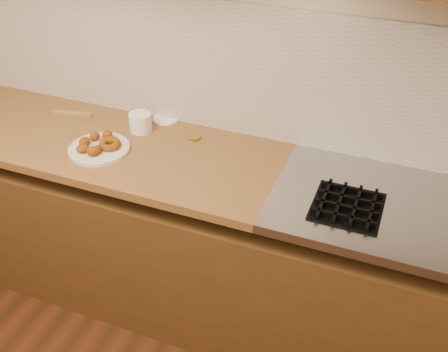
{
  "coord_description": "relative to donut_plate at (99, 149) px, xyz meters",
  "views": [
    {
      "loc": [
        0.94,
        -0.01,
        2.14
      ],
      "look_at": [
        0.31,
        1.59,
        0.93
      ],
      "focal_mm": 42.0,
      "sensor_mm": 36.0,
      "label": 1
    }
  ],
  "objects": [
    {
      "name": "stovetop",
      "position": [
        1.44,
        0.08,
        -0.03
      ],
      "size": [
        1.3,
        0.62,
        0.04
      ],
      "primitive_type": "cube",
      "color": "#9EA0A5",
      "rests_on": "base_cabinet"
    },
    {
      "name": "fried_dough_chunks",
      "position": [
        -0.02,
        -0.01,
        0.03
      ],
      "size": [
        0.14,
        0.2,
        0.04
      ],
      "color": "brown",
      "rests_on": "donut_plate"
    },
    {
      "name": "donut_plate",
      "position": [
        0.0,
        0.0,
        0.0
      ],
      "size": [
        0.27,
        0.27,
        0.02
      ],
      "primitive_type": "cylinder",
      "color": "beige",
      "rests_on": "butcher_block"
    },
    {
      "name": "burner_grates",
      "position": [
        1.42,
        0.0,
        0.0
      ],
      "size": [
        0.91,
        0.26,
        0.03
      ],
      "color": "black",
      "rests_on": "stovetop"
    },
    {
      "name": "ring_donut",
      "position": [
        0.04,
        0.02,
        0.02
      ],
      "size": [
        0.14,
        0.14,
        0.04
      ],
      "primitive_type": "torus",
      "rotation": [
        0.1,
        0.0,
        0.65
      ],
      "color": "brown",
      "rests_on": "donut_plate"
    },
    {
      "name": "wall_back",
      "position": [
        0.29,
        0.39,
        0.44
      ],
      "size": [
        4.0,
        0.02,
        2.7
      ],
      "primitive_type": "cube",
      "color": "beige",
      "rests_on": "ground"
    },
    {
      "name": "wooden_utensil",
      "position": [
        -0.3,
        0.23,
        0.0
      ],
      "size": [
        0.2,
        0.06,
        0.02
      ],
      "primitive_type": "cube",
      "rotation": [
        0.0,
        0.0,
        0.18
      ],
      "color": "olive",
      "rests_on": "butcher_block"
    },
    {
      "name": "butcher_block",
      "position": [
        -0.36,
        0.08,
        -0.03
      ],
      "size": [
        2.3,
        0.62,
        0.04
      ],
      "primitive_type": "cube",
      "color": "olive",
      "rests_on": "base_cabinet"
    },
    {
      "name": "base_cabinet",
      "position": [
        0.29,
        0.08,
        -0.52
      ],
      "size": [
        3.6,
        0.6,
        0.77
      ],
      "primitive_type": "cube",
      "color": "#573713",
      "rests_on": "floor"
    },
    {
      "name": "tub_lid",
      "position": [
        0.15,
        0.36,
        -0.0
      ],
      "size": [
        0.16,
        0.16,
        0.01
      ],
      "primitive_type": "cylinder",
      "rotation": [
        0.0,
        0.0,
        0.39
      ],
      "color": "white",
      "rests_on": "butcher_block"
    },
    {
      "name": "backsplash",
      "position": [
        0.29,
        0.38,
        0.29
      ],
      "size": [
        3.6,
        0.02,
        0.6
      ],
      "primitive_type": "cube",
      "color": "#BBB7A6",
      "rests_on": "wall_back"
    },
    {
      "name": "brass_jar_lid",
      "position": [
        0.35,
        0.25,
        -0.0
      ],
      "size": [
        0.06,
        0.06,
        0.01
      ],
      "primitive_type": "cylinder",
      "rotation": [
        0.0,
        0.0,
        0.04
      ],
      "color": "#B28031",
      "rests_on": "butcher_block"
    },
    {
      "name": "plastic_tub",
      "position": [
        0.09,
        0.22,
        0.04
      ],
      "size": [
        0.11,
        0.11,
        0.09
      ],
      "primitive_type": "cylinder",
      "rotation": [
        0.0,
        0.0,
        0.09
      ],
      "color": "white",
      "rests_on": "butcher_block"
    }
  ]
}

